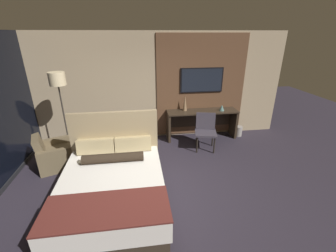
{
  "coord_description": "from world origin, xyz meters",
  "views": [
    {
      "loc": [
        -0.4,
        -3.28,
        2.74
      ],
      "look_at": [
        0.22,
        1.1,
        0.9
      ],
      "focal_mm": 24.0,
      "sensor_mm": 36.0,
      "label": 1
    }
  ],
  "objects": [
    {
      "name": "waste_bin",
      "position": [
        2.42,
        2.27,
        0.14
      ],
      "size": [
        0.22,
        0.22,
        0.28
      ],
      "color": "gray",
      "rests_on": "ground_plane"
    },
    {
      "name": "ground_plane",
      "position": [
        0.0,
        0.0,
        0.0
      ],
      "size": [
        16.0,
        16.0,
        0.0
      ],
      "primitive_type": "plane",
      "color": "#28232D"
    },
    {
      "name": "vase_tall",
      "position": [
        0.87,
        2.39,
        1.01
      ],
      "size": [
        0.11,
        0.11,
        0.42
      ],
      "color": "#846647",
      "rests_on": "desk"
    },
    {
      "name": "floor_lamp",
      "position": [
        -2.06,
        1.79,
        1.68
      ],
      "size": [
        0.34,
        0.34,
        1.98
      ],
      "color": "#282623",
      "rests_on": "ground_plane"
    },
    {
      "name": "armchair_by_window",
      "position": [
        -2.26,
        1.31,
        0.26
      ],
      "size": [
        0.89,
        0.91,
        0.77
      ],
      "rotation": [
        0.0,
        0.0,
        1.92
      ],
      "color": "brown",
      "rests_on": "ground_plane"
    },
    {
      "name": "vase_short",
      "position": [
        1.85,
        2.23,
        0.88
      ],
      "size": [
        0.14,
        0.14,
        0.16
      ],
      "color": "#4C706B",
      "rests_on": "desk"
    },
    {
      "name": "bed",
      "position": [
        -0.89,
        -0.04,
        0.34
      ],
      "size": [
        1.72,
        2.17,
        1.34
      ],
      "color": "#33281E",
      "rests_on": "ground_plane"
    },
    {
      "name": "wall_back_tv_panel",
      "position": [
        0.19,
        2.59,
        1.4
      ],
      "size": [
        7.2,
        0.09,
        2.8
      ],
      "color": "tan",
      "rests_on": "ground_plane"
    },
    {
      "name": "tv",
      "position": [
        1.33,
        2.52,
        1.58
      ],
      "size": [
        1.16,
        0.04,
        0.65
      ],
      "color": "black"
    },
    {
      "name": "desk_chair",
      "position": [
        1.26,
        1.7,
        0.54
      ],
      "size": [
        0.61,
        0.61,
        0.9
      ],
      "rotation": [
        0.0,
        0.0,
        -0.22
      ],
      "color": "#38333D",
      "rests_on": "ground_plane"
    },
    {
      "name": "desk",
      "position": [
        1.33,
        2.33,
        0.54
      ],
      "size": [
        1.91,
        0.49,
        0.8
      ],
      "color": "#2D2319",
      "rests_on": "ground_plane"
    }
  ]
}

